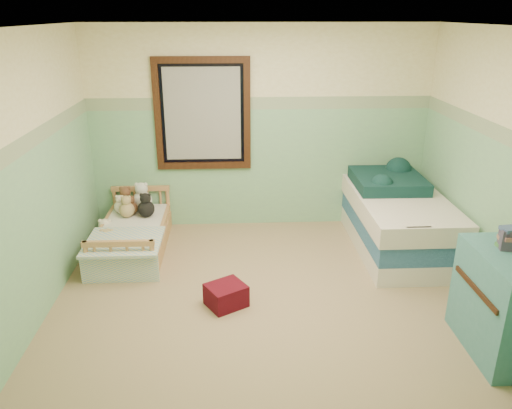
{
  "coord_description": "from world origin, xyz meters",
  "views": [
    {
      "loc": [
        -0.35,
        -4.27,
        2.61
      ],
      "look_at": [
        -0.12,
        0.35,
        0.82
      ],
      "focal_mm": 34.99,
      "sensor_mm": 36.0,
      "label": 1
    }
  ],
  "objects_px": {
    "red_pillow": "(226,295)",
    "floor_book": "(231,300)",
    "dresser": "(507,304)",
    "plush_floor_cream": "(107,237)",
    "toddler_bed_frame": "(133,243)",
    "plush_floor_tan": "(108,248)",
    "twin_bed_frame": "(395,238)"
  },
  "relations": [
    {
      "from": "red_pillow",
      "to": "floor_book",
      "type": "distance_m",
      "value": 0.12
    },
    {
      "from": "dresser",
      "to": "plush_floor_cream",
      "type": "bearing_deg",
      "value": 149.96
    },
    {
      "from": "plush_floor_cream",
      "to": "red_pillow",
      "type": "height_order",
      "value": "plush_floor_cream"
    },
    {
      "from": "toddler_bed_frame",
      "to": "dresser",
      "type": "height_order",
      "value": "dresser"
    },
    {
      "from": "plush_floor_tan",
      "to": "plush_floor_cream",
      "type": "bearing_deg",
      "value": 106.57
    },
    {
      "from": "plush_floor_cream",
      "to": "twin_bed_frame",
      "type": "xyz_separation_m",
      "value": [
        3.41,
        -0.19,
        -0.01
      ]
    },
    {
      "from": "red_pillow",
      "to": "plush_floor_tan",
      "type": "bearing_deg",
      "value": 141.84
    },
    {
      "from": "toddler_bed_frame",
      "to": "twin_bed_frame",
      "type": "bearing_deg",
      "value": -1.25
    },
    {
      "from": "plush_floor_cream",
      "to": "plush_floor_tan",
      "type": "bearing_deg",
      "value": -73.43
    },
    {
      "from": "plush_floor_tan",
      "to": "twin_bed_frame",
      "type": "bearing_deg",
      "value": 1.96
    },
    {
      "from": "toddler_bed_frame",
      "to": "plush_floor_cream",
      "type": "xyz_separation_m",
      "value": [
        -0.33,
        0.12,
        0.02
      ]
    },
    {
      "from": "floor_book",
      "to": "twin_bed_frame",
      "type": "bearing_deg",
      "value": 61.2
    },
    {
      "from": "plush_floor_cream",
      "to": "floor_book",
      "type": "bearing_deg",
      "value": -41.13
    },
    {
      "from": "twin_bed_frame",
      "to": "plush_floor_cream",
      "type": "bearing_deg",
      "value": 176.85
    },
    {
      "from": "toddler_bed_frame",
      "to": "red_pillow",
      "type": "bearing_deg",
      "value": -48.46
    },
    {
      "from": "red_pillow",
      "to": "plush_floor_cream",
      "type": "bearing_deg",
      "value": 136.53
    },
    {
      "from": "twin_bed_frame",
      "to": "dresser",
      "type": "height_order",
      "value": "dresser"
    },
    {
      "from": "plush_floor_cream",
      "to": "floor_book",
      "type": "xyz_separation_m",
      "value": [
        1.47,
        -1.28,
        -0.11
      ]
    },
    {
      "from": "red_pillow",
      "to": "floor_book",
      "type": "relative_size",
      "value": 1.31
    },
    {
      "from": "dresser",
      "to": "red_pillow",
      "type": "bearing_deg",
      "value": 160.98
    },
    {
      "from": "toddler_bed_frame",
      "to": "dresser",
      "type": "distance_m",
      "value": 3.91
    },
    {
      "from": "plush_floor_tan",
      "to": "twin_bed_frame",
      "type": "distance_m",
      "value": 3.32
    },
    {
      "from": "plush_floor_tan",
      "to": "toddler_bed_frame",
      "type": "bearing_deg",
      "value": 36.34
    },
    {
      "from": "plush_floor_cream",
      "to": "floor_book",
      "type": "distance_m",
      "value": 1.95
    },
    {
      "from": "toddler_bed_frame",
      "to": "red_pillow",
      "type": "xyz_separation_m",
      "value": [
        1.09,
        -1.23,
        0.01
      ]
    },
    {
      "from": "toddler_bed_frame",
      "to": "floor_book",
      "type": "xyz_separation_m",
      "value": [
        1.13,
        -1.16,
        -0.08
      ]
    },
    {
      "from": "toddler_bed_frame",
      "to": "floor_book",
      "type": "distance_m",
      "value": 1.62
    },
    {
      "from": "floor_book",
      "to": "plush_floor_cream",
      "type": "bearing_deg",
      "value": 170.68
    },
    {
      "from": "toddler_bed_frame",
      "to": "floor_book",
      "type": "height_order",
      "value": "toddler_bed_frame"
    },
    {
      "from": "plush_floor_cream",
      "to": "dresser",
      "type": "bearing_deg",
      "value": -30.04
    },
    {
      "from": "plush_floor_cream",
      "to": "red_pillow",
      "type": "distance_m",
      "value": 1.96
    },
    {
      "from": "twin_bed_frame",
      "to": "dresser",
      "type": "distance_m",
      "value": 1.98
    }
  ]
}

